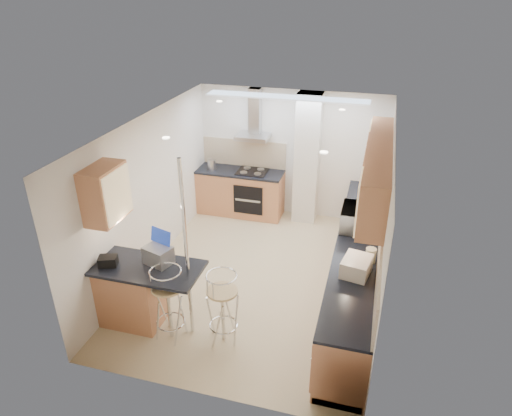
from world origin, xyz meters
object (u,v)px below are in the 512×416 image
(microwave, at_px, (355,218))
(bar_stool_end, at_px, (223,308))
(bar_stool_near, at_px, (169,304))
(laptop, at_px, (158,255))
(bread_bin, at_px, (356,266))

(microwave, bearing_deg, bar_stool_end, 141.42)
(bar_stool_near, bearing_deg, laptop, 115.02)
(laptop, bearing_deg, bar_stool_near, -32.85)
(bar_stool_near, relative_size, bar_stool_end, 1.03)
(microwave, distance_m, bar_stool_end, 2.43)
(bar_stool_end, distance_m, bread_bin, 1.79)
(microwave, bearing_deg, laptop, 125.28)
(laptop, distance_m, bar_stool_near, 0.65)
(bar_stool_end, bearing_deg, microwave, 9.95)
(laptop, bearing_deg, bread_bin, 28.63)
(bar_stool_near, height_order, bar_stool_end, bar_stool_near)
(bar_stool_near, xyz_separation_m, bread_bin, (2.28, 0.77, 0.50))
(bar_stool_end, bearing_deg, laptop, 129.43)
(laptop, height_order, bar_stool_near, laptop)
(microwave, xyz_separation_m, bar_stool_end, (-1.47, -1.84, -0.57))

